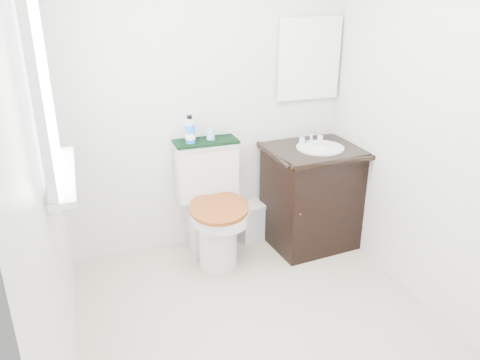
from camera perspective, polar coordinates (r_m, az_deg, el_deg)
floor at (r=3.03m, az=3.01°, el=-17.86°), size 2.40×2.40×0.00m
wall_back at (r=3.53m, az=-4.03°, el=9.95°), size 2.40×0.00×2.40m
wall_front at (r=1.50m, az=21.69°, el=-9.48°), size 2.40×0.00×2.40m
wall_left at (r=2.27m, az=-23.01°, el=1.12°), size 0.00×2.40×2.40m
wall_right at (r=3.02m, az=23.32°, el=6.06°), size 0.00×2.40×2.40m
window at (r=2.42m, az=-23.32°, el=10.98°), size 0.02×0.70×0.90m
mirror at (r=3.76m, az=8.41°, el=14.39°), size 0.50×0.02×0.60m
toilet at (r=3.57m, az=-3.43°, el=-3.74°), size 0.52×0.69×0.89m
vanity at (r=3.78m, az=8.78°, el=-1.67°), size 0.75×0.65×0.92m
trash_bin at (r=3.89m, az=1.35°, el=-5.07°), size 0.25×0.22×0.32m
towel at (r=3.50m, az=-4.20°, el=4.71°), size 0.47×0.22×0.02m
mouthwash_bottle at (r=3.42m, az=-6.11°, el=6.06°), size 0.07×0.07×0.21m
cup at (r=3.51m, az=-3.62°, el=5.62°), size 0.06×0.06×0.08m
soap_bar at (r=3.73m, az=7.94°, el=4.59°), size 0.08×0.05×0.02m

